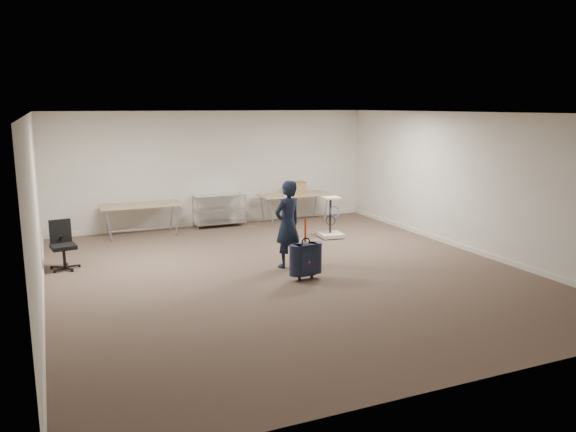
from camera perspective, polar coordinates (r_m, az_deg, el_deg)
name	(u,v)px	position (r m, az deg, el deg)	size (l,w,h in m)	color
ground	(287,272)	(10.05, -0.11, -5.74)	(9.00, 9.00, 0.00)	#4C392E
room_shell	(260,251)	(11.27, -2.89, -3.61)	(8.00, 9.00, 9.00)	beige
folding_table_left	(141,206)	(13.12, -14.71, 0.94)	(1.80, 0.75, 0.73)	tan
folding_table_right	(294,196)	(14.18, 0.63, 2.05)	(1.80, 0.75, 0.73)	tan
wire_shelf	(219,209)	(13.80, -7.02, 0.72)	(1.22, 0.47, 0.80)	silver
person	(288,224)	(10.21, -0.04, -0.82)	(0.58, 0.38, 1.60)	black
suitcase	(306,259)	(9.55, 1.81, -4.42)	(0.40, 0.25, 1.05)	#161B31
office_chair	(64,254)	(10.98, -21.83, -3.64)	(0.54, 0.54, 0.89)	black
equipment_cart	(331,227)	(12.64, 4.39, -1.11)	(0.55, 0.55, 0.92)	silver
cardboard_box	(297,188)	(14.19, 0.90, 2.90)	(0.41, 0.31, 0.31)	#8F6342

